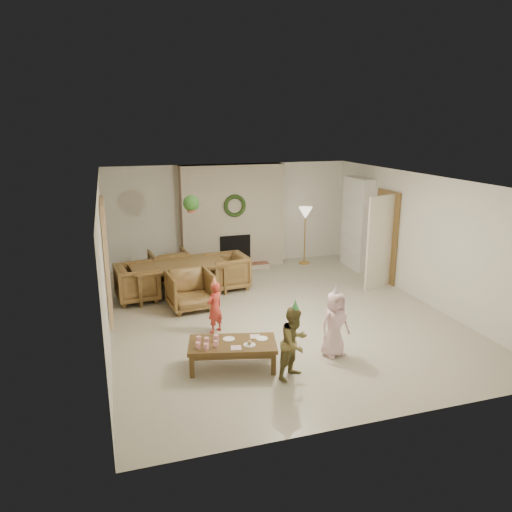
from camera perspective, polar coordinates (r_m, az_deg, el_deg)
name	(u,v)px	position (r m, az deg, el deg)	size (l,w,h in m)	color
floor	(278,314)	(9.07, 2.58, -6.91)	(7.00, 7.00, 0.00)	#B7B29E
ceiling	(279,180)	(8.44, 2.78, 8.99)	(7.00, 7.00, 0.00)	white
wall_back	(231,215)	(11.94, -3.02, 4.85)	(7.00, 7.00, 0.00)	silver
wall_front	(383,325)	(5.68, 14.79, -7.91)	(7.00, 7.00, 0.00)	silver
wall_left	(104,264)	(8.19, -17.51, -0.86)	(7.00, 7.00, 0.00)	silver
wall_right	(422,238)	(10.06, 18.99, 2.00)	(7.00, 7.00, 0.00)	silver
fireplace_mass	(233,217)	(11.75, -2.78, 4.68)	(2.50, 0.40, 2.50)	#532416
fireplace_hearth	(237,267)	(11.71, -2.27, -1.36)	(1.60, 0.30, 0.12)	brown
fireplace_firebox	(235,250)	(11.76, -2.51, 0.69)	(0.75, 0.12, 0.75)	black
fireplace_wreath	(235,206)	(11.48, -2.51, 5.94)	(0.54, 0.54, 0.10)	#1E3815
floor_lamp_base	(304,263)	(12.32, 5.70, -0.78)	(0.27, 0.27, 0.03)	gold
floor_lamp_post	(305,238)	(12.15, 5.78, 2.19)	(0.03, 0.03, 1.29)	gold
floor_lamp_shade	(305,213)	(12.02, 5.86, 5.07)	(0.34, 0.34, 0.29)	beige
bookshelf_carcass	(357,224)	(11.90, 11.86, 3.77)	(0.30, 1.00, 2.20)	white
bookshelf_shelf_a	(355,250)	(12.04, 11.61, 0.73)	(0.30, 0.92, 0.03)	white
bookshelf_shelf_b	(356,234)	(11.94, 11.71, 2.59)	(0.30, 0.92, 0.03)	white
bookshelf_shelf_c	(357,218)	(11.86, 11.82, 4.47)	(0.30, 0.92, 0.03)	white
bookshelf_shelf_d	(358,201)	(11.79, 11.93, 6.38)	(0.30, 0.92, 0.03)	white
books_row_lower	(357,246)	(11.87, 11.90, 1.20)	(0.20, 0.40, 0.24)	#B53E21
books_row_mid	(354,228)	(11.95, 11.55, 3.29)	(0.20, 0.44, 0.24)	#296498
books_row_upper	(358,213)	(11.74, 12.00, 5.00)	(0.20, 0.36, 0.22)	#A28422
door_frame	(386,236)	(11.05, 15.11, 2.24)	(0.05, 0.86, 2.04)	brown
door_leaf	(380,243)	(10.55, 14.44, 1.56)	(0.05, 0.80, 2.00)	beige
curtain_panel	(107,260)	(8.38, -17.24, -0.47)	(0.06, 1.20, 2.00)	beige
dining_table	(179,279)	(10.07, -9.09, -2.72)	(1.92, 1.07, 0.68)	brown
dining_chair_near	(190,290)	(9.28, -7.78, -4.02)	(0.80, 0.82, 0.75)	brown
dining_chair_far	(169,267)	(10.85, -10.22, -1.25)	(0.80, 0.82, 0.75)	brown
dining_chair_left	(137,283)	(9.90, -13.84, -3.09)	(0.80, 0.82, 0.75)	brown
dining_chair_right	(227,271)	(10.35, -3.42, -1.84)	(0.80, 0.82, 0.75)	brown
hanging_plant_cord	(191,192)	(9.60, -7.73, 7.56)	(0.01, 0.01, 0.70)	tan
hanging_plant_pot	(191,209)	(9.65, -7.65, 5.50)	(0.16, 0.16, 0.12)	#9C4032
hanging_plant_foliage	(191,203)	(9.63, -7.68, 6.20)	(0.32, 0.32, 0.32)	#23541C
coffee_table_top	(232,344)	(7.10, -2.81, -10.38)	(1.26, 0.63, 0.06)	brown
coffee_table_apron	(232,349)	(7.13, -2.80, -10.88)	(1.17, 0.53, 0.08)	brown
coffee_leg_fl	(192,366)	(6.97, -7.58, -12.80)	(0.07, 0.07, 0.33)	brown
coffee_leg_fr	(273,364)	(6.99, 2.08, -12.61)	(0.07, 0.07, 0.33)	brown
coffee_leg_bl	(194,350)	(7.43, -7.33, -10.92)	(0.07, 0.07, 0.33)	brown
coffee_leg_br	(270,347)	(7.44, 1.67, -10.74)	(0.07, 0.07, 0.33)	brown
cup_a	(198,345)	(6.94, -6.87, -10.42)	(0.07, 0.07, 0.09)	white
cup_b	(199,339)	(7.12, -6.79, -9.74)	(0.07, 0.07, 0.09)	white
cup_c	(206,346)	(6.89, -5.91, -10.59)	(0.07, 0.07, 0.09)	white
cup_d	(207,340)	(7.07, -5.85, -9.90)	(0.07, 0.07, 0.09)	white
cup_e	(216,344)	(6.96, -4.75, -10.29)	(0.07, 0.07, 0.09)	white
cup_f	(216,338)	(7.14, -4.73, -9.62)	(0.07, 0.07, 0.09)	white
plate_a	(229,339)	(7.19, -3.22, -9.75)	(0.17, 0.17, 0.01)	white
plate_b	(249,345)	(7.00, -0.77, -10.44)	(0.17, 0.17, 0.01)	white
plate_c	(262,338)	(7.19, 0.71, -9.72)	(0.17, 0.17, 0.01)	white
food_scoop	(249,342)	(6.98, -0.77, -10.16)	(0.07, 0.07, 0.07)	tan
napkin_left	(236,348)	(6.93, -2.37, -10.77)	(0.15, 0.15, 0.01)	#E4A8BD
napkin_right	(255,336)	(7.25, -0.11, -9.49)	(0.15, 0.15, 0.01)	#E4A8BD
child_red	(215,308)	(8.20, -4.89, -6.09)	(0.32, 0.21, 0.89)	#B93327
party_hat_red	(214,280)	(8.03, -4.97, -2.89)	(0.12, 0.12, 0.17)	gold
child_plaid	(294,343)	(6.79, 4.57, -10.19)	(0.50, 0.39, 1.04)	#955328
party_hat_plaid	(295,305)	(6.57, 4.67, -5.81)	(0.12, 0.12, 0.17)	#48A954
child_pink	(335,324)	(7.48, 9.29, -7.93)	(0.50, 0.32, 1.02)	#F3C2CD
party_hat_pink	(336,290)	(7.28, 9.48, -3.96)	(0.13, 0.13, 0.18)	silver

